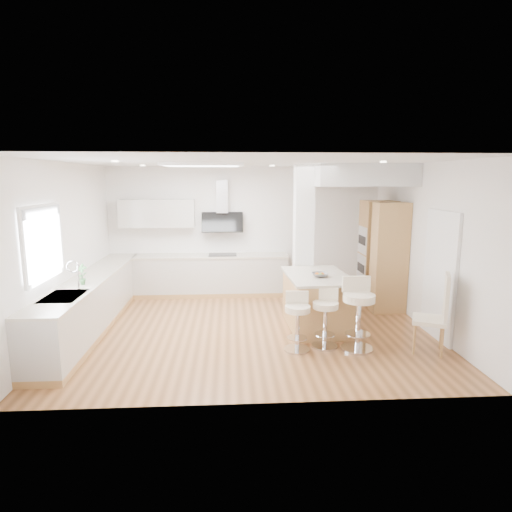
{
  "coord_description": "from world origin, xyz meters",
  "views": [
    {
      "loc": [
        -0.33,
        -7.0,
        2.53
      ],
      "look_at": [
        0.12,
        0.4,
        1.19
      ],
      "focal_mm": 30.0,
      "sensor_mm": 36.0,
      "label": 1
    }
  ],
  "objects": [
    {
      "name": "ground",
      "position": [
        0.0,
        0.0,
        0.0
      ],
      "size": [
        6.0,
        6.0,
        0.0
      ],
      "primitive_type": "plane",
      "color": "#A0683B",
      "rests_on": "ground"
    },
    {
      "name": "ceiling",
      "position": [
        0.0,
        0.0,
        0.0
      ],
      "size": [
        6.0,
        5.0,
        0.02
      ],
      "primitive_type": "cube",
      "color": "silver",
      "rests_on": "ground"
    },
    {
      "name": "wall_back",
      "position": [
        0.0,
        2.5,
        1.4
      ],
      "size": [
        6.0,
        0.04,
        2.8
      ],
      "primitive_type": "cube",
      "color": "white",
      "rests_on": "ground"
    },
    {
      "name": "wall_left",
      "position": [
        -3.0,
        0.0,
        1.4
      ],
      "size": [
        0.04,
        5.0,
        2.8
      ],
      "primitive_type": "cube",
      "color": "white",
      "rests_on": "ground"
    },
    {
      "name": "wall_right",
      "position": [
        3.0,
        0.0,
        1.4
      ],
      "size": [
        0.04,
        5.0,
        2.8
      ],
      "primitive_type": "cube",
      "color": "white",
      "rests_on": "ground"
    },
    {
      "name": "skylight",
      "position": [
        -0.79,
        0.6,
        2.77
      ],
      "size": [
        4.1,
        2.1,
        0.06
      ],
      "color": "white",
      "rests_on": "ground"
    },
    {
      "name": "window_left",
      "position": [
        -2.96,
        -0.9,
        1.69
      ],
      "size": [
        0.06,
        1.28,
        1.07
      ],
      "color": "white",
      "rests_on": "ground"
    },
    {
      "name": "doorway_right",
      "position": [
        2.97,
        -0.6,
        1.0
      ],
      "size": [
        0.05,
        1.0,
        2.1
      ],
      "color": "#413B33",
      "rests_on": "ground"
    },
    {
      "name": "counter_left",
      "position": [
        -2.7,
        0.23,
        0.46
      ],
      "size": [
        0.63,
        4.5,
        1.35
      ],
      "color": "tan",
      "rests_on": "ground"
    },
    {
      "name": "counter_back",
      "position": [
        -0.91,
        2.22,
        0.7
      ],
      "size": [
        3.62,
        0.63,
        2.5
      ],
      "color": "tan",
      "rests_on": "ground"
    },
    {
      "name": "pillar",
      "position": [
        1.05,
        0.95,
        1.4
      ],
      "size": [
        0.35,
        0.35,
        2.8
      ],
      "color": "white",
      "rests_on": "ground"
    },
    {
      "name": "soffit",
      "position": [
        2.1,
        1.4,
        2.6
      ],
      "size": [
        1.78,
        2.2,
        0.4
      ],
      "color": "silver",
      "rests_on": "ground"
    },
    {
      "name": "oven_column",
      "position": [
        2.68,
        1.23,
        1.05
      ],
      "size": [
        0.63,
        1.21,
        2.1
      ],
      "color": "tan",
      "rests_on": "ground"
    },
    {
      "name": "peninsula",
      "position": [
        1.14,
        -0.0,
        0.47
      ],
      "size": [
        1.08,
        1.58,
        1.0
      ],
      "rotation": [
        0.0,
        0.0,
        0.05
      ],
      "color": "tan",
      "rests_on": "ground"
    },
    {
      "name": "bar_stool_a",
      "position": [
        0.65,
        -0.97,
        0.49
      ],
      "size": [
        0.42,
        0.42,
        0.88
      ],
      "rotation": [
        0.0,
        0.0,
        -0.07
      ],
      "color": "silver",
      "rests_on": "ground"
    },
    {
      "name": "bar_stool_b",
      "position": [
        1.1,
        -0.87,
        0.5
      ],
      "size": [
        0.51,
        0.51,
        0.9
      ],
      "rotation": [
        0.0,
        0.0,
        -0.31
      ],
      "color": "silver",
      "rests_on": "ground"
    },
    {
      "name": "bar_stool_c",
      "position": [
        1.56,
        -0.99,
        0.61
      ],
      "size": [
        0.5,
        0.5,
        1.09
      ],
      "rotation": [
        0.0,
        0.0,
        -0.02
      ],
      "color": "silver",
      "rests_on": "ground"
    },
    {
      "name": "dining_chair",
      "position": [
        2.68,
        -1.19,
        0.64
      ],
      "size": [
        0.61,
        0.61,
        1.2
      ],
      "rotation": [
        0.0,
        0.0,
        -0.42
      ],
      "color": "#F0E1C3",
      "rests_on": "ground"
    }
  ]
}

